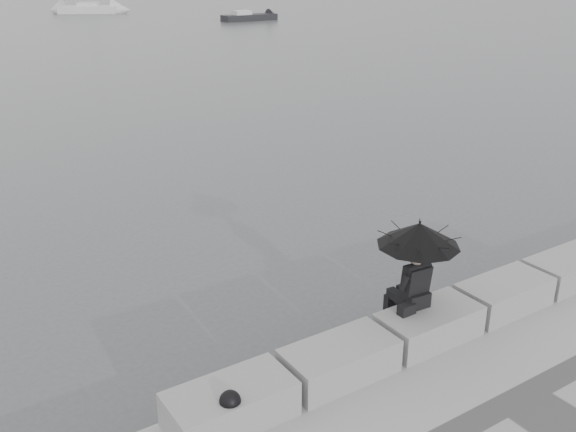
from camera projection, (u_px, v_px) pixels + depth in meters
ground at (405, 353)px, 10.31m from camera, size 360.00×360.00×0.00m
stone_block_far_left at (230, 405)px, 7.95m from camera, size 1.60×0.80×0.50m
stone_block_left at (339, 361)px, 8.82m from camera, size 1.60×0.80×0.50m
stone_block_centre at (429, 325)px, 9.68m from camera, size 1.60×0.80×0.50m
stone_block_right at (504, 295)px, 10.54m from camera, size 1.60×0.80×0.50m
stone_block_far_right at (567, 269)px, 11.40m from camera, size 1.60×0.80×0.50m
seated_person at (419, 244)px, 9.35m from camera, size 1.23×1.23×1.39m
bag at (407, 309)px, 9.46m from camera, size 0.26×0.15×0.17m
mooring_bollard at (231, 417)px, 7.71m from camera, size 0.41×0.41×0.64m
sailboat_right at (89, 8)px, 72.24m from camera, size 6.74×5.32×12.90m
small_motorboat at (249, 17)px, 64.01m from camera, size 5.72×1.65×1.10m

